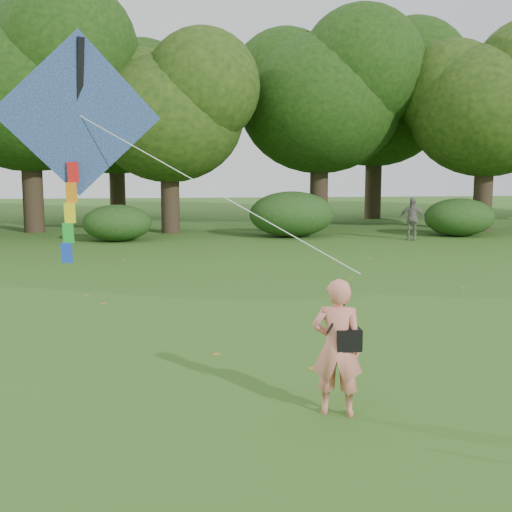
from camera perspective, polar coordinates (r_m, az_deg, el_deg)
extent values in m
plane|color=#265114|center=(8.79, 3.16, -11.57)|extent=(100.00, 100.00, 0.00)
imported|color=#EC826F|center=(7.70, 7.23, -8.04)|extent=(0.69, 0.56, 1.65)
imported|color=gray|center=(26.02, 13.68, 3.24)|extent=(1.07, 0.75, 1.69)
cube|color=black|center=(7.67, 8.18, -7.35)|extent=(0.30, 0.20, 0.26)
cylinder|color=black|center=(7.56, 7.36, -5.08)|extent=(0.33, 0.14, 0.47)
cube|color=#263DA7|center=(8.56, -15.50, 11.98)|extent=(2.03, 0.50, 2.04)
cube|color=black|center=(8.59, -15.47, 11.96)|extent=(0.28, 0.52, 1.85)
cylinder|color=white|center=(7.80, -3.78, 5.76)|extent=(3.34, 1.31, 1.88)
cube|color=red|center=(8.57, -15.96, 7.18)|extent=(0.14, 0.06, 0.26)
cube|color=orange|center=(8.58, -16.09, 5.43)|extent=(0.14, 0.06, 0.26)
cube|color=yellow|center=(8.60, -16.22, 3.70)|extent=(0.14, 0.06, 0.26)
cube|color=green|center=(8.63, -16.35, 1.97)|extent=(0.14, 0.06, 0.26)
cube|color=blue|center=(8.66, -16.47, 0.26)|extent=(0.14, 0.06, 0.26)
cylinder|color=#3A2D1E|center=(29.92, -19.23, 5.70)|extent=(0.88, 0.88, 3.85)
ellipsoid|color=#1E3F11|center=(30.06, -19.61, 13.57)|extent=(8.00, 8.00, 6.80)
cylinder|color=#3A2D1E|center=(28.20, -7.64, 5.24)|extent=(0.80, 0.80, 3.15)
ellipsoid|color=#1E3F11|center=(28.23, -7.77, 12.02)|extent=(6.40, 6.40, 5.44)
cylinder|color=#3A2D1E|center=(30.85, 5.62, 6.01)|extent=(0.86, 0.86, 3.67)
ellipsoid|color=#1E3F11|center=(30.95, 5.72, 13.29)|extent=(7.60, 7.60, 6.46)
cylinder|color=#3A2D1E|center=(30.75, 19.53, 5.35)|extent=(0.83, 0.83, 3.43)
ellipsoid|color=#1E3F11|center=(30.82, 19.85, 12.01)|extent=(6.80, 6.80, 5.78)
cylinder|color=#3A2D1E|center=(35.86, -12.22, 6.02)|extent=(0.84, 0.84, 3.50)
ellipsoid|color=#1E3F11|center=(35.92, -12.40, 11.88)|extent=(7.00, 7.00, 5.95)
cylinder|color=#3A2D1E|center=(36.19, 10.38, 6.50)|extent=(0.90, 0.90, 4.02)
ellipsoid|color=#1E3F11|center=(36.32, 10.55, 13.07)|extent=(7.80, 7.80, 6.63)
ellipsoid|color=#264919|center=(25.49, -12.24, 2.89)|extent=(2.66, 2.09, 1.42)
ellipsoid|color=#264919|center=(26.50, 3.19, 3.74)|extent=(3.50, 2.75, 1.88)
ellipsoid|color=#264919|center=(28.06, 17.62, 3.31)|extent=(2.94, 2.31, 1.58)
cube|color=olive|center=(10.22, -3.55, -8.69)|extent=(0.14, 0.14, 0.01)
cube|color=olive|center=(16.29, 17.92, -2.72)|extent=(0.14, 0.11, 0.01)
cube|color=olive|center=(9.01, 8.20, -11.11)|extent=(0.14, 0.13, 0.01)
cube|color=olive|center=(17.05, 8.43, -1.94)|extent=(0.14, 0.12, 0.01)
cube|color=olive|center=(14.19, -13.43, -4.11)|extent=(0.14, 0.12, 0.01)
cube|color=olive|center=(9.56, 4.99, -9.90)|extent=(0.14, 0.12, 0.01)
cube|color=olive|center=(15.09, -14.77, -3.43)|extent=(0.09, 0.13, 0.01)
cube|color=olive|center=(20.73, 10.08, -0.19)|extent=(0.13, 0.10, 0.01)
cube|color=olive|center=(20.35, -11.63, -0.39)|extent=(0.12, 0.14, 0.01)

